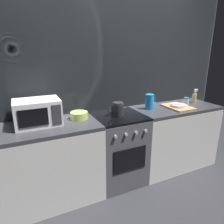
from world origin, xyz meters
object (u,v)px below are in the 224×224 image
Objects in this scene: kettle at (118,109)px; spray_bottle at (194,97)px; pitcher at (150,102)px; microwave at (38,112)px; spice_jar at (186,101)px; dish_pile at (178,106)px; mixing_bowl at (79,115)px; stove_unit at (118,148)px.

kettle is 1.40× the size of spray_bottle.
pitcher is (0.51, 0.08, 0.02)m from kettle.
microwave is 2.30× the size of pitcher.
kettle is at bearing -171.19° from pitcher.
microwave reaches higher than spice_jar.
pitcher is at bearing -179.82° from spray_bottle.
pitcher is 0.42m from dish_pile.
spray_bottle is at bearing 12.56° from spice_jar.
spice_jar is (1.57, -0.06, 0.01)m from mixing_bowl.
spice_jar is at bearing -2.07° from mixing_bowl.
dish_pile is (0.91, -0.04, -0.06)m from kettle.
pitcher reaches higher than dish_pile.
kettle is 0.71× the size of dish_pile.
mixing_bowl is (-0.45, 0.09, -0.04)m from kettle.
mixing_bowl is at bearing -0.09° from microwave.
spray_bottle is (1.30, 0.06, 0.53)m from stove_unit.
spray_bottle reaches higher than spice_jar.
microwave is 0.45m from mixing_bowl.
stove_unit is 0.53m from kettle.
stove_unit is 0.74m from pitcher.
microwave is 2.22m from spray_bottle.
pitcher is at bearing -0.61° from microwave.
dish_pile is 3.81× the size of spice_jar.
spray_bottle is at bearing 15.91° from dish_pile.
pitcher is 0.50× the size of dish_pile.
pitcher reaches higher than stove_unit.
microwave is 1.81m from dish_pile.
microwave reaches higher than kettle.
stove_unit is 3.16× the size of kettle.
microwave reaches higher than stove_unit.
microwave is at bearing 175.85° from dish_pile.
microwave is 1.62× the size of kettle.
pitcher reaches higher than spice_jar.
dish_pile is 0.23m from spice_jar.
mixing_bowl is 0.50× the size of dish_pile.
stove_unit is 1.09m from microwave.
mixing_bowl is 0.97m from pitcher.
dish_pile is (0.89, -0.05, 0.47)m from stove_unit.
dish_pile is at bearing -164.09° from spray_bottle.
kettle is 0.52m from pitcher.
kettle is 1.12m from spice_jar.
microwave reaches higher than mixing_bowl.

